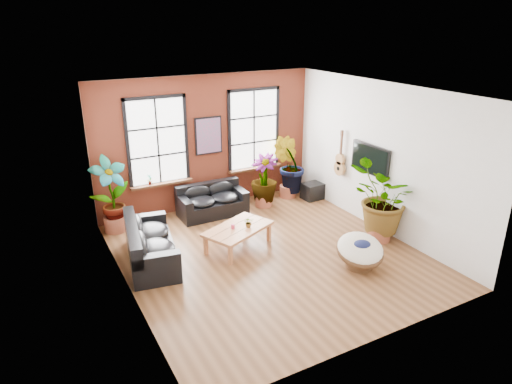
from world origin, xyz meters
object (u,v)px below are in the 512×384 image
sofa_back (212,201)px  coffee_table (238,230)px  sofa_left (148,245)px  papasan_chair (360,251)px

sofa_back → coffee_table: size_ratio=1.00×
sofa_back → sofa_left: sofa_left is taller
sofa_left → papasan_chair: (3.73, -2.30, -0.02)m
coffee_table → papasan_chair: (1.80, -1.96, -0.06)m
sofa_left → papasan_chair: size_ratio=1.90×
coffee_table → papasan_chair: papasan_chair is taller
coffee_table → papasan_chair: size_ratio=1.44×
sofa_left → papasan_chair: bearing=-111.8°
sofa_back → coffee_table: (-0.23, -2.00, 0.07)m
sofa_left → coffee_table: 1.96m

